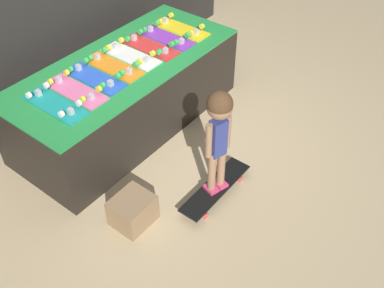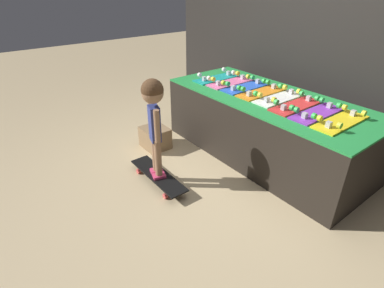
% 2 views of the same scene
% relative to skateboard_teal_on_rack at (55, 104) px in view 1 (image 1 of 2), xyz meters
% --- Properties ---
extents(ground_plane, '(16.00, 16.00, 0.00)m').
position_rel_skateboard_teal_on_rack_xyz_m(ground_plane, '(0.81, -0.59, -0.73)').
color(ground_plane, tan).
extents(display_rack, '(2.31, 0.98, 0.71)m').
position_rel_skateboard_teal_on_rack_xyz_m(display_rack, '(0.81, 0.03, -0.37)').
color(display_rack, black).
rests_on(display_rack, ground_plane).
extents(skateboard_teal_on_rack, '(0.21, 0.61, 0.09)m').
position_rel_skateboard_teal_on_rack_xyz_m(skateboard_teal_on_rack, '(0.00, 0.00, 0.00)').
color(skateboard_teal_on_rack, teal).
rests_on(skateboard_teal_on_rack, display_rack).
extents(skateboard_pink_on_rack, '(0.21, 0.61, 0.09)m').
position_rel_skateboard_teal_on_rack_xyz_m(skateboard_pink_on_rack, '(0.23, 0.02, 0.00)').
color(skateboard_pink_on_rack, pink).
rests_on(skateboard_pink_on_rack, display_rack).
extents(skateboard_blue_on_rack, '(0.21, 0.61, 0.09)m').
position_rel_skateboard_teal_on_rack_xyz_m(skateboard_blue_on_rack, '(0.46, 0.03, 0.00)').
color(skateboard_blue_on_rack, blue).
rests_on(skateboard_blue_on_rack, display_rack).
extents(skateboard_orange_on_rack, '(0.21, 0.61, 0.09)m').
position_rel_skateboard_teal_on_rack_xyz_m(skateboard_orange_on_rack, '(0.69, 0.04, 0.00)').
color(skateboard_orange_on_rack, orange).
rests_on(skateboard_orange_on_rack, display_rack).
extents(skateboard_white_on_rack, '(0.21, 0.61, 0.09)m').
position_rel_skateboard_teal_on_rack_xyz_m(skateboard_white_on_rack, '(0.92, 0.04, 0.00)').
color(skateboard_white_on_rack, white).
rests_on(skateboard_white_on_rack, display_rack).
extents(skateboard_red_on_rack, '(0.21, 0.61, 0.09)m').
position_rel_skateboard_teal_on_rack_xyz_m(skateboard_red_on_rack, '(1.15, 0.01, 0.00)').
color(skateboard_red_on_rack, red).
rests_on(skateboard_red_on_rack, display_rack).
extents(skateboard_purple_on_rack, '(0.21, 0.61, 0.09)m').
position_rel_skateboard_teal_on_rack_xyz_m(skateboard_purple_on_rack, '(1.38, 0.00, 0.00)').
color(skateboard_purple_on_rack, purple).
rests_on(skateboard_purple_on_rack, display_rack).
extents(skateboard_yellow_on_rack, '(0.21, 0.61, 0.09)m').
position_rel_skateboard_teal_on_rack_xyz_m(skateboard_yellow_on_rack, '(1.62, -0.00, 0.00)').
color(skateboard_yellow_on_rack, yellow).
rests_on(skateboard_yellow_on_rack, display_rack).
extents(skateboard_on_floor, '(0.78, 0.20, 0.09)m').
position_rel_skateboard_teal_on_rack_xyz_m(skateboard_on_floor, '(0.54, -1.23, -0.65)').
color(skateboard_on_floor, black).
rests_on(skateboard_on_floor, ground_plane).
extents(child, '(0.23, 0.20, 0.97)m').
position_rel_skateboard_teal_on_rack_xyz_m(child, '(0.54, -1.23, 0.05)').
color(child, '#E03D6B').
rests_on(child, skateboard_on_floor).
extents(storage_box, '(0.32, 0.28, 0.25)m').
position_rel_skateboard_teal_on_rack_xyz_m(storage_box, '(-0.09, -0.87, -0.60)').
color(storage_box, '#8E704C').
rests_on(storage_box, ground_plane).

